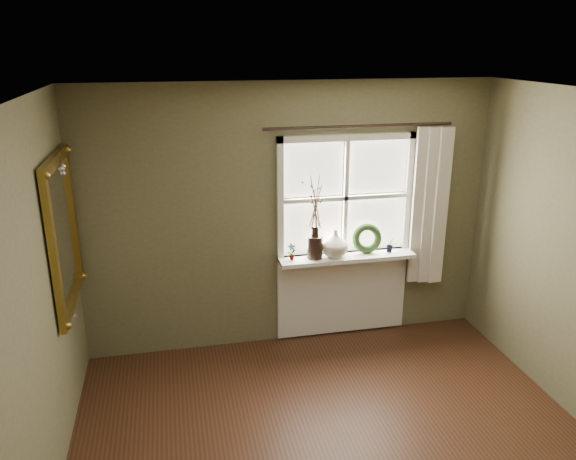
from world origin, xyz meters
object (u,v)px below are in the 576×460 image
at_px(cream_vase, 335,243).
at_px(gilt_mirror, 63,232).
at_px(dark_jug, 315,247).
at_px(wreath, 367,241).

relative_size(cream_vase, gilt_mirror, 0.22).
relative_size(dark_jug, cream_vase, 0.82).
bearing_deg(dark_jug, gilt_mirror, -168.13).
distance_m(wreath, gilt_mirror, 2.81).
bearing_deg(dark_jug, wreath, 4.19).
height_order(cream_vase, gilt_mirror, gilt_mirror).
bearing_deg(gilt_mirror, cream_vase, 10.89).
relative_size(dark_jug, gilt_mirror, 0.18).
xyz_separation_m(dark_jug, wreath, (0.55, 0.04, 0.00)).
relative_size(dark_jug, wreath, 0.74).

